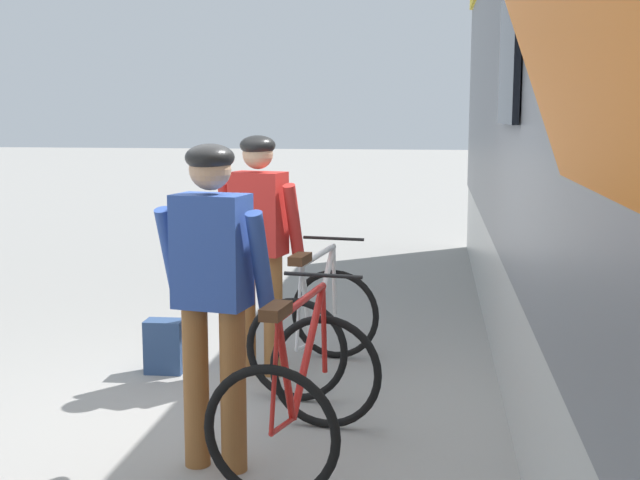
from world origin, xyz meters
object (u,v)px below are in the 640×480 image
bicycle_far_white (317,325)px  backpack_on_platform (165,346)px  cyclist_far_in_red (259,233)px  bicycle_near_red (300,392)px  cyclist_near_in_blue (213,278)px

bicycle_far_white → backpack_on_platform: bicycle_far_white is taller
cyclist_far_in_red → bicycle_near_red: bearing=-70.0°
bicycle_near_red → backpack_on_platform: bicycle_near_red is taller
bicycle_near_red → bicycle_far_white: (-0.12, 1.46, 0.00)m
cyclist_far_in_red → backpack_on_platform: 1.11m
cyclist_far_in_red → bicycle_far_white: bearing=-6.8°
bicycle_near_red → bicycle_far_white: same height
cyclist_far_in_red → backpack_on_platform: size_ratio=4.40×
cyclist_near_in_blue → bicycle_near_red: 0.80m
cyclist_far_in_red → bicycle_far_white: cyclist_far_in_red is taller
cyclist_far_in_red → backpack_on_platform: (-0.71, -0.07, -0.85)m
cyclist_near_in_blue → backpack_on_platform: (-0.81, 1.57, -0.85)m
cyclist_near_in_blue → bicycle_far_white: size_ratio=1.52×
bicycle_far_white → backpack_on_platform: 1.16m
cyclist_far_in_red → bicycle_near_red: size_ratio=1.53×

